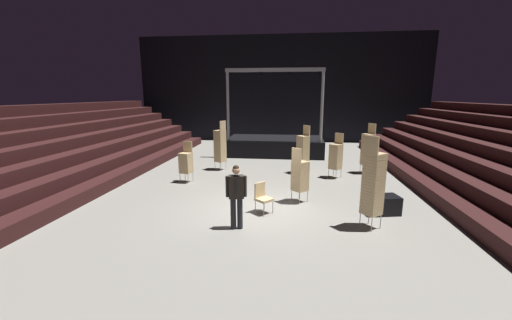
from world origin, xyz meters
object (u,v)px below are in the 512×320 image
object	(u,v)px
chair_stack_front_right	(303,150)
chair_stack_mid_centre	(368,149)
stage_riser	(275,145)
chair_stack_rear_right	(336,156)
man_with_tie	(236,193)
equipment_road_case	(383,205)
loose_chair_near_man	(263,196)
chair_stack_front_left	(373,183)
chair_stack_mid_left	(220,145)
chair_stack_rear_left	(186,162)
chair_stack_mid_right	(300,175)

from	to	relation	value
chair_stack_front_right	chair_stack_mid_centre	size ratio (longest dim) A/B	0.96
chair_stack_mid_centre	stage_riser	bearing A→B (deg)	8.68
chair_stack_rear_right	man_with_tie	bearing A→B (deg)	100.71
equipment_road_case	loose_chair_near_man	world-z (taller)	loose_chair_near_man
chair_stack_mid_centre	equipment_road_case	size ratio (longest dim) A/B	2.56
chair_stack_front_right	loose_chair_near_man	world-z (taller)	chair_stack_front_right
chair_stack_front_left	chair_stack_mid_left	distance (m)	8.34
chair_stack_front_right	loose_chair_near_man	distance (m)	5.36
chair_stack_mid_left	loose_chair_near_man	world-z (taller)	chair_stack_mid_left
man_with_tie	loose_chair_near_man	world-z (taller)	man_with_tie
chair_stack_front_right	chair_stack_front_left	bearing A→B (deg)	153.35
chair_stack_front_right	chair_stack_mid_centre	world-z (taller)	chair_stack_mid_centre
chair_stack_front_right	chair_stack_rear_left	bearing A→B (deg)	70.92
man_with_tie	chair_stack_front_right	world-z (taller)	chair_stack_front_right
man_with_tie	chair_stack_front_right	bearing A→B (deg)	-118.16
chair_stack_rear_left	chair_stack_rear_right	distance (m)	6.42
man_with_tie	stage_riser	bearing A→B (deg)	-103.28
stage_riser	chair_stack_rear_left	xyz separation A→B (m)	(-3.29, -6.75, 0.28)
chair_stack_mid_left	chair_stack_rear_right	size ratio (longest dim) A/B	1.22
loose_chair_near_man	chair_stack_mid_right	bearing A→B (deg)	175.74
man_with_tie	loose_chair_near_man	size ratio (longest dim) A/B	1.88
man_with_tie	chair_stack_mid_right	bearing A→B (deg)	-137.22
man_with_tie	chair_stack_rear_right	world-z (taller)	chair_stack_rear_right
stage_riser	equipment_road_case	distance (m)	10.21
stage_riser	chair_stack_mid_right	size ratio (longest dim) A/B	3.06
stage_riser	chair_stack_front_left	distance (m)	11.08
stage_riser	chair_stack_rear_right	world-z (taller)	stage_riser
chair_stack_rear_left	equipment_road_case	world-z (taller)	chair_stack_rear_left
equipment_road_case	stage_riser	bearing A→B (deg)	112.43
stage_riser	chair_stack_mid_centre	xyz separation A→B (m)	(4.52, -4.28, 0.58)
chair_stack_front_left	chair_stack_mid_right	world-z (taller)	chair_stack_front_left
chair_stack_mid_centre	chair_stack_rear_right	bearing A→B (deg)	85.24
chair_stack_mid_right	chair_stack_rear_left	bearing A→B (deg)	-157.52
chair_stack_mid_left	equipment_road_case	bearing A→B (deg)	-101.76
stage_riser	chair_stack_front_right	distance (m)	4.93
chair_stack_rear_left	stage_riser	bearing A→B (deg)	-103.16
chair_stack_mid_left	equipment_road_case	distance (m)	8.09
chair_stack_mid_left	loose_chair_near_man	xyz separation A→B (m)	(2.59, -5.37, -0.66)
chair_stack_front_left	chair_stack_front_right	bearing A→B (deg)	156.13
chair_stack_mid_centre	loose_chair_near_man	size ratio (longest dim) A/B	2.44
stage_riser	chair_stack_front_left	world-z (taller)	stage_riser
loose_chair_near_man	stage_riser	bearing A→B (deg)	-137.53
chair_stack_mid_left	chair_stack_rear_left	world-z (taller)	chair_stack_mid_left
chair_stack_mid_left	chair_stack_mid_right	bearing A→B (deg)	-111.80
chair_stack_front_left	equipment_road_case	bearing A→B (deg)	110.42
chair_stack_mid_centre	chair_stack_rear_right	world-z (taller)	chair_stack_mid_centre
stage_riser	chair_stack_front_right	bearing A→B (deg)	-71.44
man_with_tie	chair_stack_rear_left	world-z (taller)	man_with_tie
chair_stack_mid_left	chair_stack_rear_left	xyz separation A→B (m)	(-0.90, -2.33, -0.34)
chair_stack_mid_right	equipment_road_case	bearing A→B (deg)	28.10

